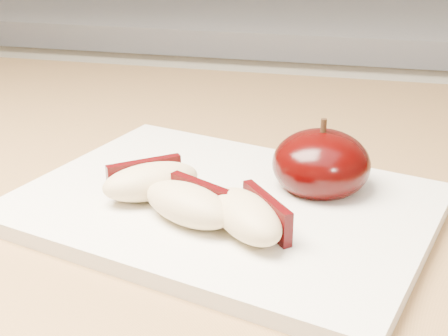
# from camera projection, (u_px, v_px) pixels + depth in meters

# --- Properties ---
(back_cabinet) EXTENTS (2.40, 0.62, 0.94)m
(back_cabinet) POSITION_uv_depth(u_px,v_px,m) (338.00, 227.00, 1.34)
(back_cabinet) COLOR silver
(back_cabinet) RESTS_ON ground
(cutting_board) EXTENTS (0.35, 0.29, 0.01)m
(cutting_board) POSITION_uv_depth(u_px,v_px,m) (224.00, 206.00, 0.47)
(cutting_board) COLOR silver
(cutting_board) RESTS_ON island_counter
(apple_half) EXTENTS (0.10, 0.10, 0.06)m
(apple_half) POSITION_uv_depth(u_px,v_px,m) (321.00, 164.00, 0.48)
(apple_half) COLOR black
(apple_half) RESTS_ON cutting_board
(apple_wedge_a) EXTENTS (0.08, 0.07, 0.03)m
(apple_wedge_a) POSITION_uv_depth(u_px,v_px,m) (150.00, 181.00, 0.47)
(apple_wedge_a) COLOR tan
(apple_wedge_a) RESTS_ON cutting_board
(apple_wedge_b) EXTENTS (0.08, 0.07, 0.03)m
(apple_wedge_b) POSITION_uv_depth(u_px,v_px,m) (190.00, 204.00, 0.43)
(apple_wedge_b) COLOR tan
(apple_wedge_b) RESTS_ON cutting_board
(apple_wedge_c) EXTENTS (0.07, 0.08, 0.03)m
(apple_wedge_c) POSITION_uv_depth(u_px,v_px,m) (249.00, 215.00, 0.42)
(apple_wedge_c) COLOR tan
(apple_wedge_c) RESTS_ON cutting_board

